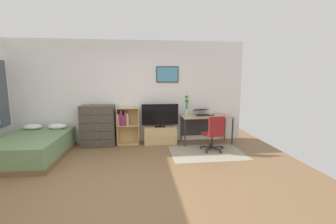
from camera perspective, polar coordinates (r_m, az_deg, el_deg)
The scene contains 13 objects.
ground_plane at distance 4.15m, azimuth -10.22°, elevation -16.61°, with size 7.20×7.20×0.00m, color brown.
wall_back_with_posters at distance 6.19m, azimuth -9.25°, elevation 4.86°, with size 6.12×0.09×2.70m.
area_rug at distance 5.53m, azimuth 9.67°, elevation -9.93°, with size 1.70×1.20×0.01m, color #9E937F.
bed at distance 5.86m, azimuth -30.70°, elevation -7.47°, with size 1.38×1.97×0.62m.
dresser at distance 6.13m, azimuth -17.02°, elevation -3.27°, with size 0.84×0.46×1.05m.
bookshelf at distance 6.10m, azimuth -10.34°, elevation -2.78°, with size 0.57×0.30×0.97m.
tv_stand at distance 6.14m, azimuth -1.97°, elevation -5.74°, with size 0.85×0.41×0.45m.
television at distance 6.00m, azimuth -1.98°, elevation -0.86°, with size 0.96×0.16×0.61m.
desk at distance 6.25m, azimuth 9.29°, elevation -2.00°, with size 1.31×0.60×0.74m.
office_chair at distance 5.55m, azimuth 11.44°, elevation -5.04°, with size 0.58×0.58×0.86m.
laptop at distance 6.25m, azimuth 8.49°, elevation -0.13°, with size 0.44×0.47×0.17m.
computer_mouse at distance 6.23m, azimuth 11.15°, elevation -0.70°, with size 0.06×0.10×0.03m, color #262628.
bamboo_vase at distance 6.18m, azimuth 4.66°, elevation 1.78°, with size 0.10×0.10×0.53m.
Camera 1 is at (0.26, -3.74, 1.78)m, focal length 24.48 mm.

